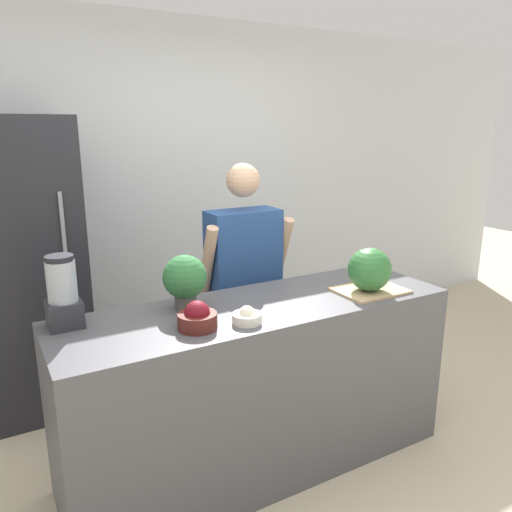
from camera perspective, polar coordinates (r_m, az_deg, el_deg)
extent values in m
plane|color=beige|center=(2.79, 3.93, -25.76)|extent=(14.00, 14.00, 0.00)
cube|color=silver|center=(3.94, -11.79, 6.95)|extent=(8.00, 0.06, 2.60)
cube|color=#4C4C51|center=(2.74, 0.34, -14.68)|extent=(2.07, 0.63, 0.92)
cube|color=#232328|center=(3.45, -24.91, -1.38)|extent=(0.67, 0.67, 1.87)
cylinder|color=gray|center=(3.09, -20.99, 0.86)|extent=(0.02, 0.02, 0.65)
cube|color=gray|center=(3.35, -1.38, -10.51)|extent=(0.34, 0.18, 0.76)
cube|color=#284C8C|center=(3.13, -1.45, 0.37)|extent=(0.45, 0.22, 0.54)
sphere|color=#DBAD89|center=(3.05, -1.51, 8.65)|extent=(0.21, 0.21, 0.21)
cylinder|color=#DBAD89|center=(2.99, -5.51, -0.59)|extent=(0.07, 0.22, 0.46)
cylinder|color=#DBAD89|center=(3.23, 2.98, 0.62)|extent=(0.07, 0.22, 0.46)
cube|color=tan|center=(2.82, 12.87, -3.85)|extent=(0.37, 0.28, 0.01)
sphere|color=#2D6B33|center=(2.76, 12.85, -1.52)|extent=(0.24, 0.24, 0.24)
cylinder|color=#511E19|center=(2.26, -6.71, -7.39)|extent=(0.18, 0.18, 0.07)
sphere|color=maroon|center=(2.25, -6.74, -6.53)|extent=(0.12, 0.12, 0.12)
cylinder|color=white|center=(2.32, -1.05, -7.12)|extent=(0.14, 0.14, 0.05)
sphere|color=white|center=(2.31, -1.06, -6.58)|extent=(0.07, 0.07, 0.07)
cube|color=#28282D|center=(2.42, -21.01, -6.20)|extent=(0.15, 0.15, 0.12)
cylinder|color=#99A3AD|center=(2.38, -21.35, -2.71)|extent=(0.13, 0.13, 0.19)
cylinder|color=black|center=(2.35, -21.59, -0.24)|extent=(0.12, 0.12, 0.02)
cylinder|color=#514C47|center=(2.52, -8.04, -5.18)|extent=(0.11, 0.11, 0.07)
sphere|color=#2D6B38|center=(2.48, -8.14, -2.38)|extent=(0.22, 0.22, 0.22)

